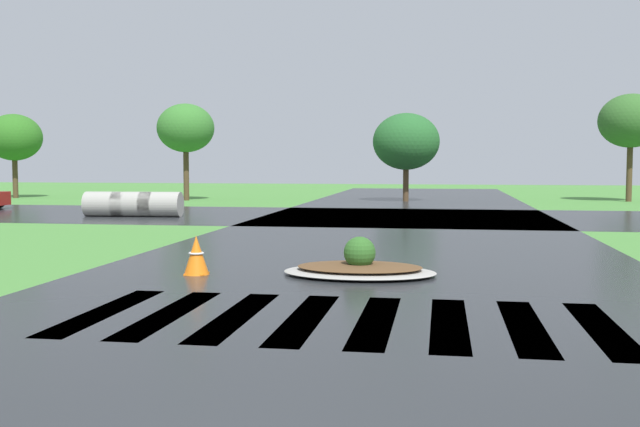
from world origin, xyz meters
TOP-DOWN VIEW (x-y plane):
  - asphalt_roadway at (0.00, 10.00)m, footprint 10.28×80.00m
  - asphalt_cross_road at (0.00, 22.39)m, footprint 90.00×9.25m
  - crosswalk_stripes at (0.00, 5.03)m, footprint 6.75×3.14m
  - median_island at (-0.16, 8.68)m, footprint 2.67×1.80m
  - drainage_pipe_stack at (-9.68, 21.04)m, footprint 3.54×1.11m
  - traffic_cone at (-2.99, 8.30)m, footprint 0.44×0.44m
  - background_treeline at (0.60, 32.91)m, footprint 45.09×5.47m

SIDE VIEW (x-z plane):
  - asphalt_roadway at x=0.00m, z-range 0.00..0.01m
  - asphalt_cross_road at x=0.00m, z-range 0.00..0.01m
  - crosswalk_stripes at x=0.00m, z-range 0.00..0.01m
  - median_island at x=-0.16m, z-range -0.20..0.48m
  - traffic_cone at x=-2.99m, z-range -0.01..0.68m
  - drainage_pipe_stack at x=-9.68m, z-range 0.00..0.90m
  - background_treeline at x=0.60m, z-range 0.80..6.08m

